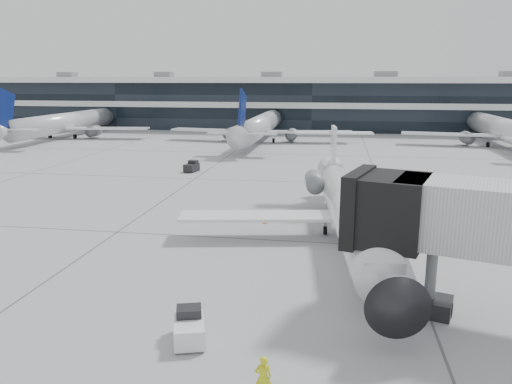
# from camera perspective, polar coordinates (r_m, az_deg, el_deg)

# --- Properties ---
(ground) EXTENTS (220.00, 220.00, 0.00)m
(ground) POSITION_cam_1_polar(r_m,az_deg,el_deg) (34.57, -0.26, -5.42)
(ground) COLOR #9C9C9F
(ground) RESTS_ON ground
(terminal) EXTENTS (170.00, 22.00, 10.00)m
(terminal) POSITION_cam_1_polar(r_m,az_deg,el_deg) (114.66, 6.70, 9.82)
(terminal) COLOR black
(terminal) RESTS_ON ground
(bg_jet_left) EXTENTS (32.00, 40.00, 9.60)m
(bg_jet_left) POSITION_cam_1_polar(r_m,az_deg,el_deg) (101.50, -20.65, 5.88)
(bg_jet_left) COLOR silver
(bg_jet_left) RESTS_ON ground
(bg_jet_center) EXTENTS (32.00, 40.00, 9.60)m
(bg_jet_center) POSITION_cam_1_polar(r_m,az_deg,el_deg) (89.07, 0.58, 5.84)
(bg_jet_center) COLOR silver
(bg_jet_center) RESTS_ON ground
(bg_jet_right) EXTENTS (32.00, 40.00, 9.60)m
(bg_jet_right) POSITION_cam_1_polar(r_m,az_deg,el_deg) (91.94, 26.14, 4.75)
(bg_jet_right) COLOR silver
(bg_jet_right) RESTS_ON ground
(regional_jet) EXTENTS (23.26, 29.05, 6.70)m
(regional_jet) POSITION_cam_1_polar(r_m,az_deg,el_deg) (34.43, 10.55, -1.75)
(regional_jet) COLOR white
(regional_jet) RESTS_ON ground
(ramp_worker) EXTENTS (0.66, 0.52, 1.60)m
(ramp_worker) POSITION_cam_1_polar(r_m,az_deg,el_deg) (18.29, 0.82, -20.41)
(ramp_worker) COLOR #D1DC17
(ramp_worker) RESTS_ON ground
(baggage_tug) EXTENTS (1.79, 2.37, 1.34)m
(baggage_tug) POSITION_cam_1_polar(r_m,az_deg,el_deg) (21.90, -7.63, -15.12)
(baggage_tug) COLOR white
(baggage_tug) RESTS_ON ground
(traffic_cone) EXTENTS (0.37, 0.37, 0.49)m
(traffic_cone) POSITION_cam_1_polar(r_m,az_deg,el_deg) (38.25, 1.04, -3.25)
(traffic_cone) COLOR orange
(traffic_cone) RESTS_ON ground
(far_tug) EXTENTS (1.58, 2.25, 1.31)m
(far_tug) POSITION_cam_1_polar(r_m,az_deg,el_deg) (60.01, -7.34, 2.89)
(far_tug) COLOR black
(far_tug) RESTS_ON ground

